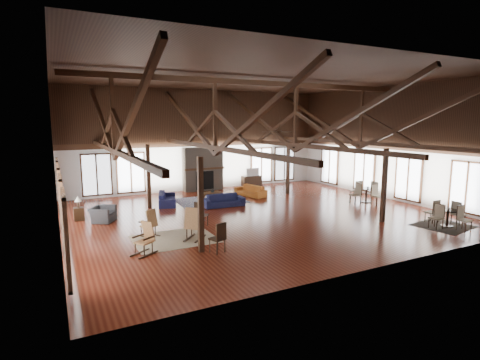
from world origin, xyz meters
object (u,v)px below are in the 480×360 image
sofa_navy_left (167,198)px  cafe_table_near (448,215)px  sofa_orange (251,191)px  armchair (103,214)px  cafe_table_far (366,193)px  tv_console (252,181)px  sofa_navy_front (224,200)px  coffee_table (211,193)px

sofa_navy_left → cafe_table_near: size_ratio=1.16×
cafe_table_near → sofa_orange: bearing=113.8°
armchair → cafe_table_far: bearing=-68.9°
cafe_table_near → tv_console: 12.14m
cafe_table_far → sofa_navy_front: bearing=160.4°
cafe_table_near → cafe_table_far: (0.51, 4.81, 0.04)m
armchair → tv_console: size_ratio=0.75×
sofa_navy_left → sofa_orange: bearing=-73.2°
sofa_orange → coffee_table: (-2.43, -0.07, 0.07)m
sofa_navy_front → sofa_orange: bearing=39.8°
cafe_table_far → tv_console: size_ratio=1.51×
sofa_navy_front → sofa_navy_left: (-2.36, 1.70, 0.01)m
armchair → tv_console: 10.95m
sofa_navy_left → cafe_table_far: (9.29, -4.16, 0.20)m
armchair → coffee_table: bearing=-39.7°
coffee_table → cafe_table_far: size_ratio=0.58×
sofa_orange → coffee_table: sofa_orange is taller
sofa_orange → cafe_table_far: bearing=32.1°
sofa_orange → coffee_table: 2.43m
coffee_table → armchair: armchair is taller
sofa_navy_left → cafe_table_near: bearing=-119.5°
tv_console → cafe_table_near: bearing=-78.8°
coffee_table → cafe_table_far: (6.92, -4.15, 0.15)m
sofa_orange → tv_console: bearing=135.6°
sofa_orange → sofa_navy_left: bearing=-104.1°
sofa_navy_front → coffee_table: sofa_navy_front is taller
armchair → cafe_table_far: cafe_table_far is taller
sofa_navy_front → cafe_table_far: bearing=-15.5°
armchair → cafe_table_near: size_ratio=0.54×
tv_console → sofa_navy_front: bearing=-131.3°
cafe_table_near → cafe_table_far: cafe_table_far is taller
coffee_table → cafe_table_far: bearing=-36.3°
sofa_navy_front → armchair: (-5.67, -0.35, 0.02)m
sofa_navy_left → cafe_table_near: 12.55m
sofa_navy_front → armchair: size_ratio=2.09×
cafe_table_near → cafe_table_far: 4.84m
sofa_orange → tv_console: tv_console is taller
armchair → cafe_table_far: size_ratio=0.50×
coffee_table → tv_console: (4.06, 2.96, -0.04)m
coffee_table → cafe_table_far: 8.07m
sofa_navy_left → sofa_navy_front: bearing=-109.6°
armchair → cafe_table_near: 13.94m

